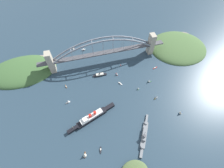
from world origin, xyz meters
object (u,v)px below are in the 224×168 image
Objects in this scene: small_boat_4 at (68,101)px; small_boat_10 at (157,97)px; seaplane_taxiing_near_bridge at (84,49)px; small_boat_8 at (155,68)px; small_boat_0 at (101,150)px; channel_marker_buoy at (121,65)px; seaplane_second_in_formation at (73,49)px; harbor_ferry_steamer at (100,75)px; small_boat_3 at (149,81)px; small_boat_5 at (85,155)px; small_boat_1 at (66,87)px; small_boat_6 at (181,112)px; harbor_arch_bridge at (103,52)px; ocean_liner at (92,117)px; small_boat_9 at (117,74)px; naval_cruiser at (144,135)px; small_boat_2 at (138,88)px; small_boat_7 at (120,83)px.

small_boat_4 is 1.09× the size of small_boat_10.
small_boat_8 is at bearing 145.36° from seaplane_taxiing_near_bridge.
small_boat_8 is (-154.97, 107.07, -1.29)m from seaplane_taxiing_near_bridge.
channel_marker_buoy is at bearing -116.53° from small_boat_0.
seaplane_second_in_formation is 1.05× the size of small_boat_0.
harbor_ferry_steamer is at bearing -101.90° from small_boat_0.
small_boat_3 is 0.87× the size of small_boat_5.
small_boat_1 is (55.80, 107.15, -1.39)m from seaplane_taxiing_near_bridge.
small_boat_0 is 167.16m from small_boat_6.
seaplane_second_in_formation is at bearing -39.83° from channel_marker_buoy.
harbor_ferry_steamer is 97.49m from seaplane_taxiing_near_bridge.
harbor_ferry_steamer is at bearing -24.30° from small_boat_3.
small_boat_1 is at bearing -23.34° from small_boat_10.
seaplane_second_in_formation is at bearing -52.54° from small_boat_10.
small_boat_6 reaches higher than small_boat_10.
harbor_arch_bridge is 72.14m from seaplane_taxiing_near_bridge.
ocean_liner is at bearing 93.15° from seaplane_second_in_formation.
harbor_ferry_steamer is at bearing 18.16° from channel_marker_buoy.
small_boat_9 reaches higher than small_boat_8.
channel_marker_buoy is at bearing -151.91° from small_boat_4.
seaplane_second_in_formation is (67.44, -61.93, -27.37)m from harbor_arch_bridge.
small_boat_0 is (-14.52, 265.01, -1.16)m from seaplane_second_in_formation.
naval_cruiser is 6.86× the size of small_boat_5.
small_boat_8 is at bearing -152.67° from ocean_liner.
small_boat_5 is (-17.42, 150.00, 3.96)m from small_boat_1.
small_boat_2 is 168.82m from small_boat_5.
small_boat_6 is 1.03× the size of small_boat_10.
small_boat_0 is (52.92, 203.08, -28.54)m from harbor_arch_bridge.
harbor_arch_bridge is 28.52× the size of small_boat_7.
harbor_arch_bridge is 27.66× the size of seaplane_taxiing_near_bridge.
seaplane_second_in_formation is 1.34× the size of small_boat_3.
small_boat_4 is (124.46, -103.35, 1.33)m from naval_cruiser.
small_boat_8 is (-193.36, -150.08, -3.87)m from small_boat_5.
ocean_liner is 10.87× the size of small_boat_3.
small_boat_1 is 157.63m from small_boat_2.
small_boat_2 is 75.99m from small_boat_8.
small_boat_1 is 184.38m from small_boat_3.
ocean_liner is at bearing 69.62° from harbor_ferry_steamer.
small_boat_6 is (-59.09, 75.34, 1.18)m from small_boat_2.
harbor_ferry_steamer reaches higher than seaplane_taxiing_near_bridge.
small_boat_5 reaches higher than harbor_ferry_steamer.
naval_cruiser reaches higher than small_boat_10.
ocean_liner is 106.50m from harbor_ferry_steamer.
channel_marker_buoy is (-78.05, 76.65, -1.04)m from seaplane_taxiing_near_bridge.
small_boat_7 is (-75.58, -65.08, -4.43)m from ocean_liner.
channel_marker_buoy is (-89.15, -178.55, 0.32)m from small_boat_0.
naval_cruiser is at bearing 87.22° from channel_marker_buoy.
seaplane_second_in_formation is (48.33, -104.61, -0.34)m from harbor_ferry_steamer.
small_boat_9 is 0.99× the size of small_boat_10.
small_boat_5 is at bearing 37.89° from small_boat_2.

